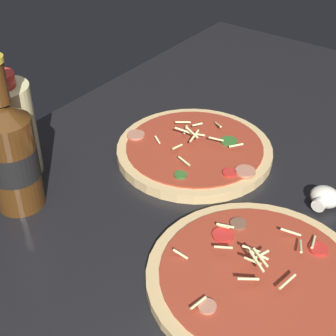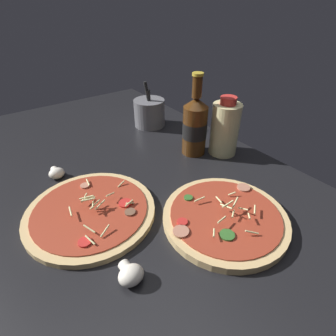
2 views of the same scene
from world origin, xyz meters
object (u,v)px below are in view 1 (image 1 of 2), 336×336
Objects in this scene: pizza_near at (257,277)px; pizza_far at (194,151)px; oil_bottle at (10,129)px; beer_bottle at (12,155)px; mushroom_right at (324,198)px.

pizza_far is (19.90, 23.50, 0.20)cm from pizza_near.
beer_bottle is at bearing -126.59° from oil_bottle.
beer_bottle is 48.63cm from mushroom_right.
beer_bottle is 1.37× the size of oil_bottle.
pizza_near is 20.26cm from mushroom_right.
pizza_far is 24.42cm from mushroom_right.
pizza_near is 5.98× the size of mushroom_right.
pizza_far reaches higher than mushroom_right.
oil_bottle is 3.68× the size of mushroom_right.
pizza_far is 1.12× the size of beer_bottle.
mushroom_right is (22.36, -46.54, -6.77)cm from oil_bottle.
mushroom_right is at bearing -54.47° from beer_bottle.
oil_bottle is 52.08cm from mushroom_right.
oil_bottle is (-2.13, 45.63, 7.58)cm from pizza_near.
beer_bottle reaches higher than oil_bottle.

